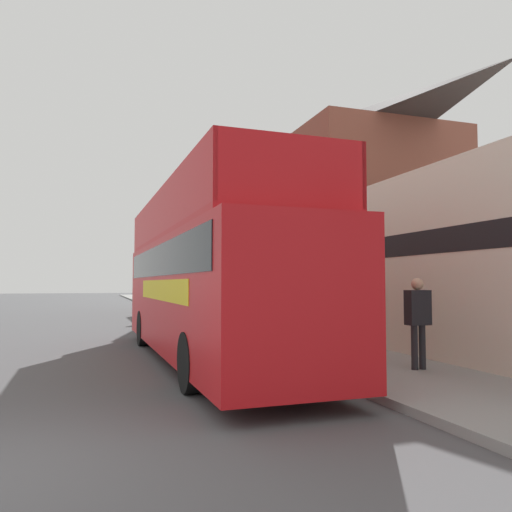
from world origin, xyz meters
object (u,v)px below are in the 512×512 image
Objects in this scene: parked_car_ahead_of_bus at (172,315)px; lamp_post_nearest at (300,209)px; pedestrian_second at (418,314)px; lamp_post_second at (219,251)px; lamp_post_third at (180,258)px; tour_bus at (206,284)px.

lamp_post_nearest is (1.73, -8.62, 3.03)m from parked_car_ahead_of_bus.
pedestrian_second is 0.43× the size of lamp_post_second.
lamp_post_second is at bearing 97.45° from pedestrian_second.
lamp_post_nearest is 1.16× the size of lamp_post_third.
tour_bus is 2.20× the size of lamp_post_nearest.
lamp_post_second is 0.96× the size of lamp_post_third.
lamp_post_nearest is at bearing 119.16° from pedestrian_second.
parked_car_ahead_of_bus is 11.66m from pedestrian_second.
tour_bus is at bearing 136.89° from pedestrian_second.
lamp_post_third is (1.62, 7.72, 2.60)m from parked_car_ahead_of_bus.
parked_car_ahead_of_bus is 9.30m from lamp_post_nearest.
pedestrian_second is (3.60, -3.37, -0.61)m from tour_bus.
lamp_post_second is at bearing 72.52° from tour_bus.
pedestrian_second is 0.35× the size of lamp_post_nearest.
pedestrian_second is (3.17, -11.21, 0.61)m from parked_car_ahead_of_bus.
parked_car_ahead_of_bus is 0.80× the size of lamp_post_nearest.
tour_bus is at bearing -97.50° from lamp_post_third.
tour_bus is 15.75m from lamp_post_third.
pedestrian_second is 3.82m from lamp_post_nearest.
pedestrian_second reaches higher than parked_car_ahead_of_bus.
lamp_post_third is at bearing 91.01° from lamp_post_second.
pedestrian_second is 0.41× the size of lamp_post_third.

